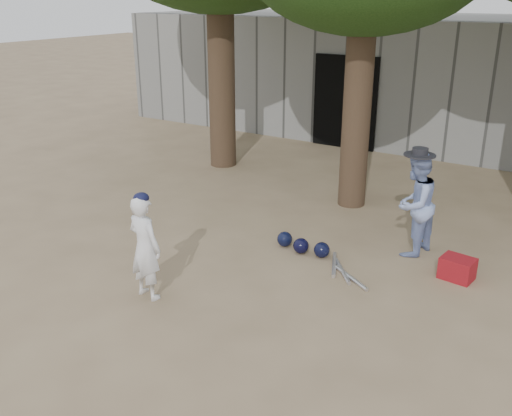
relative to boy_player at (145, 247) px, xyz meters
The scene contains 7 objects.
ground 0.75m from the boy_player, 49.53° to the left, with size 70.00×70.00×0.00m, color #937C5E.
boy_player is the anchor object (origin of this frame).
spectator_blue 3.83m from the boy_player, 51.71° to the left, with size 0.74×0.57×1.52m, color #8EA3DC.
red_bag 4.10m from the boy_player, 38.97° to the left, with size 0.42×0.32×0.30m, color maroon.
back_building 10.62m from the boy_player, 88.85° to the left, with size 16.00×5.24×3.00m.
helmet_row 2.47m from the boy_player, 64.73° to the left, with size 0.87×0.31×0.23m.
bat_pile 2.69m from the boy_player, 46.25° to the left, with size 0.85×0.80×0.06m.
Camera 1 is at (4.32, -4.86, 3.60)m, focal length 40.00 mm.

